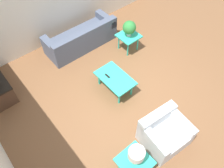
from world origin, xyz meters
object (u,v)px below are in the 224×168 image
coffee_table (115,79)px  table_lamp (136,155)px  sofa (82,39)px  armchair (164,133)px  side_table_plant (129,37)px  side_table_lamp (134,162)px  potted_plant (129,28)px

coffee_table → table_lamp: size_ratio=2.19×
sofa → armchair: armchair is taller
table_lamp → side_table_plant: bearing=-41.0°
sofa → side_table_plant: size_ratio=3.69×
armchair → table_lamp: table_lamp is taller
side_table_plant → side_table_lamp: 3.57m
side_table_plant → table_lamp: table_lamp is taller
sofa → side_table_lamp: size_ratio=3.69×
sofa → potted_plant: size_ratio=4.64×
armchair → side_table_lamp: (-0.08, 0.94, 0.14)m
sofa → side_table_lamp: bearing=69.6°
side_table_lamp → potted_plant: 3.59m
sofa → coffee_table: size_ratio=2.17×
potted_plant → table_lamp: bearing=139.0°
coffee_table → side_table_lamp: (-1.79, 1.06, 0.04)m
coffee_table → side_table_plant: bearing=-54.8°
side_table_lamp → side_table_plant: bearing=-41.0°
armchair → coffee_table: bearing=91.6°
potted_plant → sofa: bearing=44.4°
armchair → sofa: bearing=88.7°
coffee_table → table_lamp: bearing=149.4°
armchair → coffee_table: size_ratio=0.99×
side_table_plant → potted_plant: size_ratio=1.26×
side_table_lamp → table_lamp: (0.00, -0.00, 0.38)m
table_lamp → armchair: bearing=-85.3°
sofa → coffee_table: 1.93m
armchair → potted_plant: size_ratio=2.11×
side_table_lamp → potted_plant: size_ratio=1.26×
coffee_table → potted_plant: (0.91, -1.29, 0.38)m
side_table_plant → side_table_lamp: size_ratio=1.00×
side_table_plant → table_lamp: 3.59m
side_table_plant → side_table_lamp: bearing=139.0°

